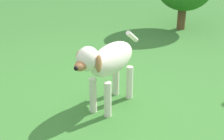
{
  "coord_description": "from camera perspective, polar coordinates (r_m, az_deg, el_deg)",
  "views": [
    {
      "loc": [
        1.63,
        -1.31,
        1.31
      ],
      "look_at": [
        -0.13,
        0.17,
        0.3
      ],
      "focal_mm": 51.75,
      "sensor_mm": 36.0,
      "label": 1
    }
  ],
  "objects": [
    {
      "name": "ground",
      "position": [
        2.47,
        -1.08,
        -8.48
      ],
      "size": [
        14.0,
        14.0,
        0.0
      ],
      "primitive_type": "plane",
      "color": "#38722D"
    },
    {
      "name": "tennis_ball_2",
      "position": [
        3.61,
        -1.18,
        2.87
      ],
      "size": [
        0.07,
        0.07,
        0.07
      ],
      "primitive_type": "sphere",
      "color": "#CBE23B",
      "rests_on": "ground"
    },
    {
      "name": "dog",
      "position": [
        2.44,
        -0.62,
        1.45
      ],
      "size": [
        0.38,
        0.84,
        0.59
      ],
      "rotation": [
        0.0,
        0.0,
        5.04
      ],
      "color": "silver",
      "rests_on": "ground"
    },
    {
      "name": "tennis_ball_3",
      "position": [
        3.48,
        -4.85,
        1.98
      ],
      "size": [
        0.07,
        0.07,
        0.07
      ],
      "primitive_type": "sphere",
      "color": "#C9D83F",
      "rests_on": "ground"
    }
  ]
}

